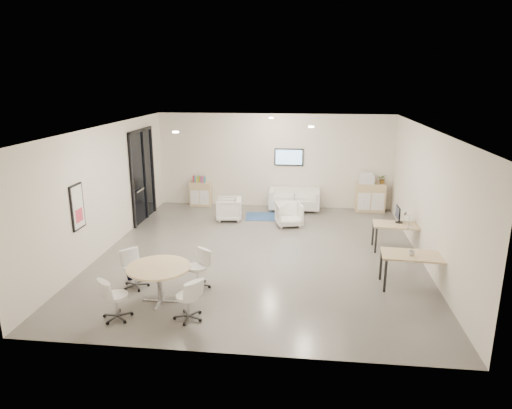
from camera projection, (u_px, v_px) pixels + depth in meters
The scene contains 21 objects.
room_shell at pixel (261, 192), 11.31m from camera, with size 9.60×10.60×4.80m.
glass_door at pixel (143, 173), 14.17m from camera, with size 0.09×1.90×2.85m.
artwork at pixel (77, 207), 10.23m from camera, with size 0.05×0.54×1.04m.
wall_tv at pixel (289, 157), 15.49m from camera, with size 0.98×0.06×0.58m.
ceiling_spots at pixel (256, 125), 11.71m from camera, with size 3.14×4.14×0.03m.
sideboard_left at pixel (201, 194), 16.01m from camera, with size 0.74×0.38×0.83m.
sideboard_right at pixel (370, 197), 15.31m from camera, with size 0.96×0.46×0.96m.
books at pixel (199, 179), 15.88m from camera, with size 0.43×0.14×0.22m.
printer at pixel (367, 178), 15.16m from camera, with size 0.53×0.45×0.35m.
loveseat at pixel (294, 200), 15.47m from camera, with size 1.69×0.85×0.63m.
blue_rug at pixel (268, 217), 14.79m from camera, with size 1.43×0.95×0.01m, color navy.
armchair_left at pixel (229, 208), 14.37m from camera, with size 0.76×0.71×0.78m, color white.
armchair_right at pixel (289, 214), 13.80m from camera, with size 0.75×0.70×0.77m, color white.
desk_rear at pixel (400, 227), 11.77m from camera, with size 1.40×0.79×0.70m.
desk_front at pixel (416, 258), 9.64m from camera, with size 1.48×0.82×0.74m.
monitor at pixel (398, 214), 11.83m from camera, with size 0.20×0.50×0.44m.
round_table at pixel (159, 270), 8.99m from camera, with size 1.25×1.25×0.76m.
meeting_chairs at pixel (159, 283), 9.06m from camera, with size 2.28×2.28×0.82m.
plant_cabinet at pixel (383, 180), 15.09m from camera, with size 0.28×0.31×0.25m, color #3F7F3F.
plant_floor at pixel (130, 277), 10.13m from camera, with size 0.18×0.33×0.15m, color #3F7F3F.
cup at pixel (411, 252), 9.57m from camera, with size 0.13×0.10×0.13m, color white.
Camera 1 is at (1.14, -10.92, 4.33)m, focal length 32.00 mm.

